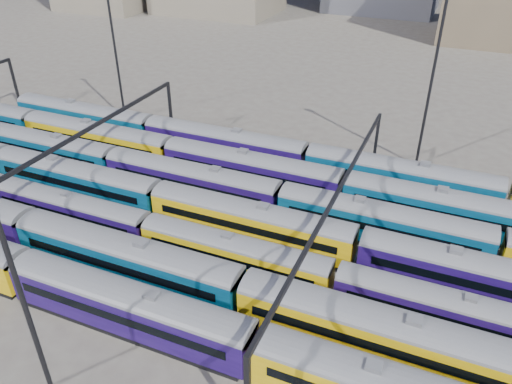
% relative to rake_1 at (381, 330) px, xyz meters
% --- Properties ---
extents(ground, '(500.00, 500.00, 0.00)m').
position_rel_rake_1_xyz_m(ground, '(-16.55, 10.00, -2.97)').
color(ground, '#48413C').
rests_on(ground, ground).
extents(rake_1, '(114.31, 3.35, 5.65)m').
position_rel_rake_1_xyz_m(rake_1, '(0.00, 0.00, 0.00)').
color(rake_1, black).
rests_on(rake_1, ground).
extents(rake_2, '(133.95, 2.80, 4.70)m').
position_rel_rake_1_xyz_m(rake_2, '(-14.55, 5.00, -0.50)').
color(rake_2, black).
rests_on(rake_2, ground).
extents(rake_3, '(131.66, 3.21, 5.41)m').
position_rel_rake_1_xyz_m(rake_3, '(-4.05, 10.00, -0.12)').
color(rake_3, black).
rests_on(rake_3, ground).
extents(rake_4, '(109.20, 3.20, 5.39)m').
position_rel_rake_1_xyz_m(rake_4, '(-24.72, 15.00, -0.14)').
color(rake_4, black).
rests_on(rake_4, ground).
extents(rake_5, '(135.14, 3.29, 5.56)m').
position_rel_rake_1_xyz_m(rake_5, '(-8.05, 20.00, -0.05)').
color(rake_5, black).
rests_on(rake_5, ground).
extents(rake_6, '(113.60, 3.32, 5.62)m').
position_rel_rake_1_xyz_m(rake_6, '(-2.55, 25.00, -0.02)').
color(rake_6, black).
rests_on(rake_6, ground).
extents(gantry_1, '(0.35, 40.35, 8.03)m').
position_rel_rake_1_xyz_m(gantry_1, '(-36.55, 10.00, 3.82)').
color(gantry_1, black).
rests_on(gantry_1, ground).
extents(gantry_2, '(0.35, 40.35, 8.03)m').
position_rel_rake_1_xyz_m(gantry_2, '(-6.55, 10.00, 3.82)').
color(gantry_2, black).
rests_on(gantry_2, ground).
extents(mast_1, '(1.40, 0.50, 25.60)m').
position_rel_rake_1_xyz_m(mast_1, '(-46.55, 32.00, 11.00)').
color(mast_1, black).
rests_on(mast_1, ground).
extents(mast_2, '(1.40, 0.50, 25.60)m').
position_rel_rake_1_xyz_m(mast_2, '(-21.55, -12.00, 11.00)').
color(mast_2, black).
rests_on(mast_2, ground).
extents(mast_3, '(1.40, 0.50, 25.60)m').
position_rel_rake_1_xyz_m(mast_3, '(-1.55, 34.00, 11.00)').
color(mast_3, black).
rests_on(mast_3, ground).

